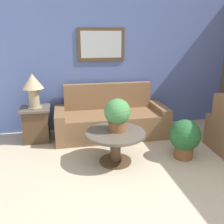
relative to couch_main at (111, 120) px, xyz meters
name	(u,v)px	position (x,y,z in m)	size (l,w,h in m)	color
wall_back	(121,63)	(0.30, 0.48, 1.01)	(6.47, 0.09, 2.60)	#5166A8
couch_main	(111,120)	(0.00, 0.00, 0.00)	(2.07, 0.86, 0.94)	brown
coffee_table	(116,140)	(-0.15, -1.09, 0.05)	(0.88, 0.88, 0.48)	#4C3823
side_table	(36,124)	(-1.36, 0.00, 0.01)	(0.51, 0.51, 0.61)	#4C3823
table_lamp	(33,86)	(-1.36, 0.00, 0.70)	(0.37, 0.37, 0.60)	tan
potted_plant_on_table	(117,114)	(-0.11, -1.04, 0.44)	(0.38, 0.38, 0.48)	brown
potted_plant_floor	(185,137)	(0.92, -1.17, 0.04)	(0.48, 0.48, 0.61)	brown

